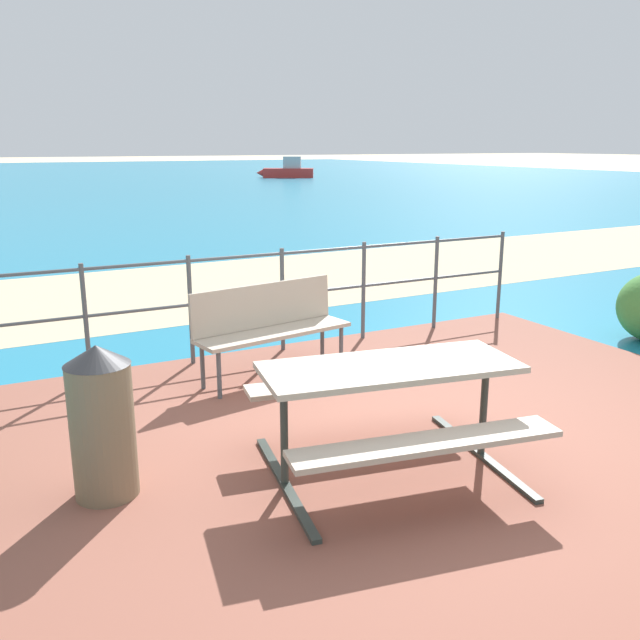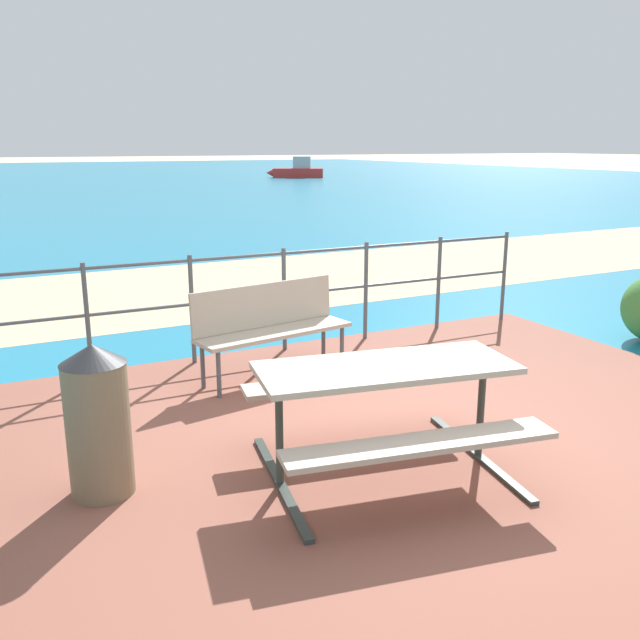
% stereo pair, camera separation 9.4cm
% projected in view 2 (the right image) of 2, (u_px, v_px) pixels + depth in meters
% --- Properties ---
extents(ground_plane, '(240.00, 240.00, 0.00)m').
position_uv_depth(ground_plane, '(414.00, 441.00, 5.13)').
color(ground_plane, beige).
extents(patio_paving, '(6.40, 5.20, 0.06)m').
position_uv_depth(patio_paving, '(414.00, 438.00, 5.12)').
color(patio_paving, brown).
rests_on(patio_paving, ground).
extents(sea_water, '(90.00, 90.00, 0.01)m').
position_uv_depth(sea_water, '(27.00, 182.00, 39.75)').
color(sea_water, teal).
rests_on(sea_water, ground).
extents(beach_strip, '(54.08, 5.44, 0.01)m').
position_uv_depth(beach_strip, '(187.00, 289.00, 10.47)').
color(beach_strip, tan).
rests_on(beach_strip, ground).
extents(picnic_table, '(1.86, 1.63, 0.75)m').
position_uv_depth(picnic_table, '(385.00, 392.00, 4.39)').
color(picnic_table, tan).
rests_on(picnic_table, patio_paving).
extents(park_bench, '(1.54, 0.65, 0.86)m').
position_uv_depth(park_bench, '(270.00, 322.00, 6.27)').
color(park_bench, tan).
rests_on(park_bench, patio_paving).
extents(railing_fence, '(5.94, 0.04, 1.08)m').
position_uv_depth(railing_fence, '(284.00, 288.00, 7.04)').
color(railing_fence, '#4C5156').
rests_on(railing_fence, patio_paving).
extents(trash_bin, '(0.40, 0.40, 0.97)m').
position_uv_depth(trash_bin, '(98.00, 420.00, 4.14)').
color(trash_bin, '#726047').
rests_on(trash_bin, patio_paving).
extents(boat_near, '(3.70, 2.56, 1.36)m').
position_uv_depth(boat_near, '(298.00, 170.00, 44.61)').
color(boat_near, red).
rests_on(boat_near, sea_water).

